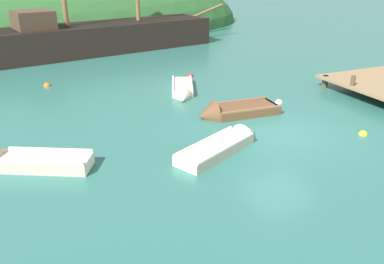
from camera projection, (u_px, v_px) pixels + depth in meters
ground_plane at (282, 134)px, 13.97m from camera, size 120.00×120.00×0.00m
shore_hill at (1, 29)px, 37.13m from camera, size 48.21×26.03×13.22m
sailing_ship at (101, 41)px, 27.16m from camera, size 18.51×6.58×12.66m
rowboat_near_dock at (182, 91)px, 18.47m from camera, size 2.10×3.44×0.91m
rowboat_outer_right at (226, 145)px, 12.85m from camera, size 3.76×2.46×0.91m
rowboat_portside at (32, 163)px, 11.58m from camera, size 3.33×2.32×0.86m
rowboat_outer_left at (231, 113)px, 15.69m from camera, size 3.37×1.43×1.20m
buoy_orange at (47, 86)px, 19.55m from camera, size 0.36×0.36×0.36m
buoy_red at (190, 77)px, 21.21m from camera, size 0.35×0.35×0.35m
buoy_white at (279, 103)px, 17.13m from camera, size 0.34×0.34×0.34m
buoy_yellow at (363, 135)px, 13.91m from camera, size 0.31×0.31×0.31m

